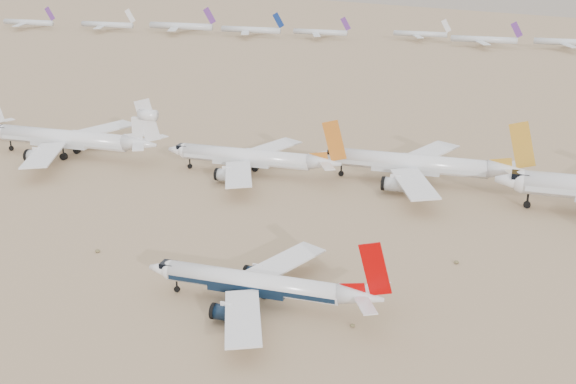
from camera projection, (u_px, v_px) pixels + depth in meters
The scene contains 7 objects.
ground at pixel (209, 309), 121.79m from camera, with size 7000.00×7000.00×0.00m, color #967757.
main_airliner at pixel (263, 285), 121.61m from camera, with size 40.70×39.75×14.36m.
row2_gold_tail at pixel (420, 165), 181.12m from camera, with size 51.18×50.06×18.22m.
row2_orange_tail at pixel (253, 158), 187.98m from camera, with size 46.40×45.39×16.55m.
row2_white_trijet at pixel (73, 139), 202.86m from camera, with size 52.49×51.30×18.60m.
distant_storage_row at pixel (352, 34), 424.83m from camera, with size 482.18×56.14×14.58m.
desert_scrub at pixel (60, 383), 101.12m from camera, with size 247.37×121.67×0.63m.
Camera 1 is at (45.60, -98.79, 59.68)m, focal length 45.00 mm.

